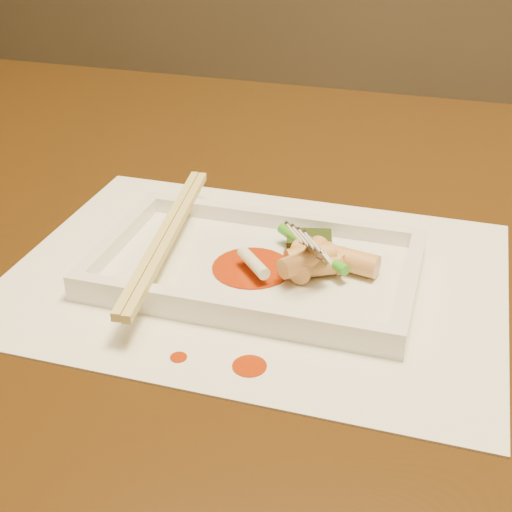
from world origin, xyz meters
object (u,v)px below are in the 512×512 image
(table, at_px, (323,332))
(chopstick_a, at_px, (162,234))
(fork, at_px, (350,186))
(plate_base, at_px, (256,271))
(placemat, at_px, (256,276))

(table, bearing_deg, chopstick_a, -148.96)
(table, height_order, chopstick_a, chopstick_a)
(fork, bearing_deg, plate_base, -165.58)
(table, distance_m, placemat, 0.14)
(placemat, height_order, plate_base, plate_base)
(placemat, distance_m, chopstick_a, 0.09)
(placemat, relative_size, plate_base, 1.54)
(chopstick_a, bearing_deg, table, 31.04)
(placemat, bearing_deg, fork, 14.42)
(plate_base, height_order, chopstick_a, chopstick_a)
(table, distance_m, fork, 0.20)
(plate_base, bearing_deg, table, 59.45)
(table, xyz_separation_m, placemat, (-0.05, -0.08, 0.10))
(placemat, bearing_deg, plate_base, 0.00)
(placemat, xyz_separation_m, fork, (0.07, 0.02, 0.08))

